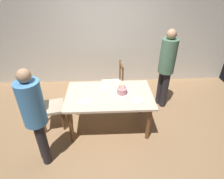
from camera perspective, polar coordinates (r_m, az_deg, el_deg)
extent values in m
plane|color=#93704C|center=(3.83, -0.76, -10.59)|extent=(6.40, 6.40, 0.00)
cube|color=beige|center=(4.84, -1.67, 16.60)|extent=(6.40, 0.10, 2.60)
cube|color=beige|center=(3.39, -0.84, -1.73)|extent=(1.54, 0.95, 0.04)
cylinder|color=brown|center=(3.38, -12.26, -10.74)|extent=(0.07, 0.07, 0.69)
cylinder|color=brown|center=(3.41, 10.98, -10.07)|extent=(0.07, 0.07, 0.69)
cylinder|color=brown|center=(3.95, -10.80, -3.31)|extent=(0.07, 0.07, 0.69)
cylinder|color=brown|center=(3.98, 8.75, -2.81)|extent=(0.07, 0.07, 0.69)
cylinder|color=silver|center=(3.40, 3.00, -1.19)|extent=(0.28, 0.28, 0.01)
cylinder|color=#D18C93|center=(3.36, 3.03, -0.36)|extent=(0.18, 0.18, 0.11)
cylinder|color=#4C7FE5|center=(3.33, 3.92, 0.83)|extent=(0.01, 0.01, 0.05)
sphere|color=#FFC64C|center=(3.31, 3.94, 1.33)|extent=(0.01, 0.01, 0.01)
cylinder|color=#E54C4C|center=(3.35, 3.65, 1.12)|extent=(0.01, 0.01, 0.05)
sphere|color=#FFC64C|center=(3.34, 3.67, 1.61)|extent=(0.01, 0.01, 0.01)
cylinder|color=#D872CC|center=(3.36, 2.94, 1.25)|extent=(0.01, 0.01, 0.05)
sphere|color=#FFC64C|center=(3.35, 2.95, 1.74)|extent=(0.01, 0.01, 0.01)
cylinder|color=#66CC72|center=(3.35, 2.42, 1.11)|extent=(0.01, 0.01, 0.05)
sphere|color=#FFC64C|center=(3.33, 2.43, 1.61)|extent=(0.01, 0.01, 0.01)
cylinder|color=#4C7FE5|center=(3.32, 2.21, 0.78)|extent=(0.01, 0.01, 0.05)
sphere|color=#FFC64C|center=(3.30, 2.22, 1.28)|extent=(0.01, 0.01, 0.01)
cylinder|color=#F2994C|center=(3.29, 2.51, 0.47)|extent=(0.01, 0.01, 0.05)
sphere|color=#FFC64C|center=(3.27, 2.52, 0.97)|extent=(0.01, 0.01, 0.01)
cylinder|color=yellow|center=(3.28, 3.10, 0.35)|extent=(0.01, 0.01, 0.05)
sphere|color=#FFC64C|center=(3.26, 3.12, 0.85)|extent=(0.01, 0.01, 0.01)
cylinder|color=#D872CC|center=(3.30, 3.77, 0.52)|extent=(0.01, 0.01, 0.05)
sphere|color=#FFC64C|center=(3.28, 3.79, 1.02)|extent=(0.01, 0.01, 0.01)
cylinder|color=silver|center=(3.22, -8.32, -3.66)|extent=(0.22, 0.22, 0.01)
cylinder|color=silver|center=(3.55, -2.21, 0.51)|extent=(0.22, 0.22, 0.01)
cylinder|color=silver|center=(3.24, 7.50, -3.24)|extent=(0.22, 0.22, 0.01)
cube|color=silver|center=(3.23, -11.16, -3.87)|extent=(0.18, 0.03, 0.01)
cube|color=silver|center=(3.54, -4.79, 0.26)|extent=(0.18, 0.06, 0.01)
cube|color=silver|center=(3.23, 4.67, -3.27)|extent=(0.18, 0.05, 0.01)
cube|color=beige|center=(4.20, 0.02, 1.40)|extent=(0.47, 0.47, 0.05)
cylinder|color=brown|center=(4.46, -2.40, -0.23)|extent=(0.04, 0.04, 0.42)
cylinder|color=brown|center=(4.18, -2.03, -2.72)|extent=(0.04, 0.04, 0.42)
cylinder|color=brown|center=(4.49, 1.93, 0.04)|extent=(0.04, 0.04, 0.42)
cylinder|color=brown|center=(4.21, 2.58, -2.42)|extent=(0.04, 0.04, 0.42)
cylinder|color=brown|center=(4.26, 2.43, 5.68)|extent=(0.04, 0.04, 0.50)
cylinder|color=brown|center=(3.95, 3.21, 3.34)|extent=(0.04, 0.04, 0.50)
cube|color=brown|center=(4.01, 2.89, 7.34)|extent=(0.07, 0.40, 0.06)
cube|color=tan|center=(3.72, -17.66, -5.00)|extent=(0.51, 0.51, 0.05)
cylinder|color=brown|center=(3.71, -14.51, -9.17)|extent=(0.04, 0.04, 0.42)
cylinder|color=brown|center=(3.98, -14.60, -5.99)|extent=(0.04, 0.04, 0.42)
cylinder|color=brown|center=(3.75, -19.73, -9.73)|extent=(0.04, 0.04, 0.42)
cylinder|color=brown|center=(4.02, -19.45, -6.54)|extent=(0.04, 0.04, 0.42)
cube|color=tan|center=(3.61, -21.44, -2.19)|extent=(0.12, 0.40, 0.50)
cylinder|color=#262328|center=(3.14, -19.96, -15.26)|extent=(0.14, 0.14, 0.79)
cylinder|color=#262328|center=(3.23, -20.60, -13.75)|extent=(0.14, 0.14, 0.79)
cylinder|color=#4C8CC6|center=(2.73, -23.10, -3.93)|extent=(0.32, 0.32, 0.66)
sphere|color=tan|center=(2.52, -25.10, 3.77)|extent=(0.18, 0.18, 0.18)
cylinder|color=#262328|center=(4.33, 14.38, 0.67)|extent=(0.14, 0.14, 0.83)
cylinder|color=#262328|center=(4.25, 15.58, -0.12)|extent=(0.14, 0.14, 0.83)
cylinder|color=#4C7259|center=(3.96, 16.51, 9.60)|extent=(0.32, 0.32, 0.69)
sphere|color=tan|center=(3.82, 17.55, 15.66)|extent=(0.19, 0.19, 0.19)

